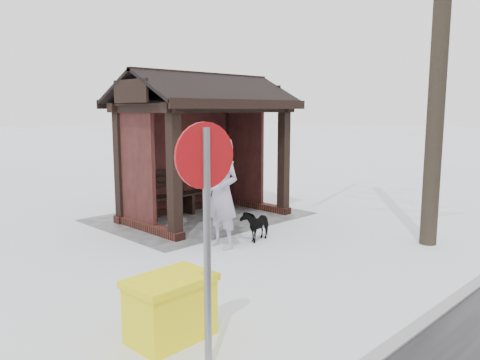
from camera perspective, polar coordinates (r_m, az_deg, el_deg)
name	(u,v)px	position (r m, az deg, el deg)	size (l,w,h in m)	color
ground	(206,218)	(10.15, -4.15, -4.70)	(120.00, 120.00, 0.00)	white
kerb	(476,285)	(7.12, 26.78, -11.37)	(120.00, 0.15, 0.06)	gray
trampled_patch	(200,217)	(10.30, -4.88, -4.47)	(4.20, 3.20, 0.02)	gray
bus_shelter	(200,117)	(10.00, -4.89, 7.62)	(3.60, 2.40, 3.09)	#361A13
pedestrian	(222,193)	(7.86, -2.20, -1.64)	(0.68, 0.45, 1.87)	#978FA8
dog	(256,224)	(8.45, 1.95, -5.44)	(0.30, 0.67, 0.57)	black
grit_bin	(170,308)	(4.98, -8.47, -15.13)	(0.88, 0.62, 0.66)	yellow
road_sign	(205,194)	(3.99, -4.24, -1.71)	(0.57, 0.12, 2.23)	slate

